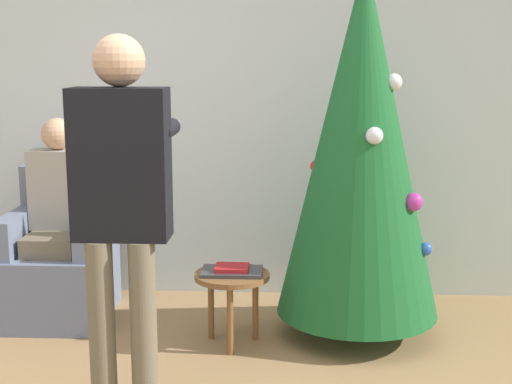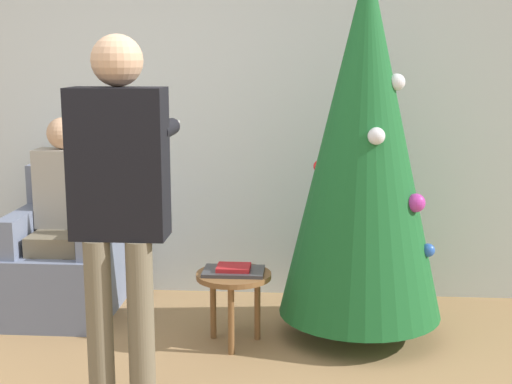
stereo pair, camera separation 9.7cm
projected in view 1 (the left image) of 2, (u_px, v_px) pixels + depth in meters
The scene contains 8 objects.
wall_back at pixel (180, 100), 4.83m from camera, with size 8.00×0.06×2.70m.
christmas_tree at pixel (361, 141), 4.07m from camera, with size 0.95×0.95×2.19m.
armchair at pixel (61, 264), 4.54m from camera, with size 0.61×0.71×0.94m.
person_seated at pixel (57, 210), 4.45m from camera, with size 0.36×0.46×1.27m.
person_standing at pixel (121, 193), 3.14m from camera, with size 0.44×0.57×1.74m.
side_stool at pixel (232, 283), 4.07m from camera, with size 0.43×0.43×0.43m.
laptop at pixel (232, 272), 4.06m from camera, with size 0.35×0.22×0.02m.
book at pixel (232, 268), 4.05m from camera, with size 0.19×0.16×0.02m.
Camera 1 is at (0.73, -2.61, 1.64)m, focal length 50.00 mm.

